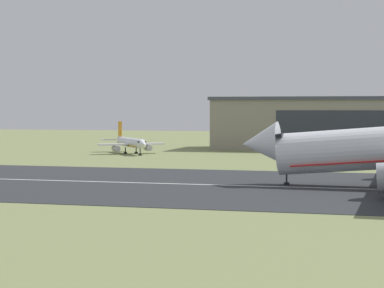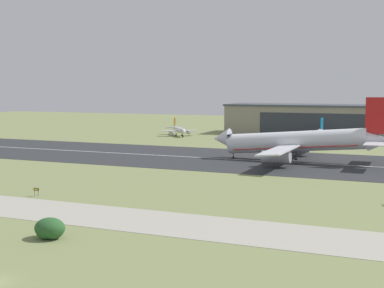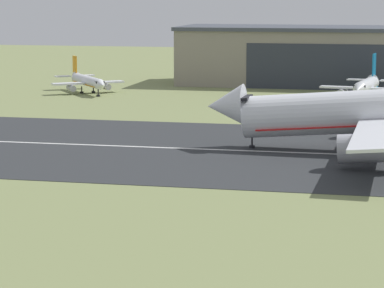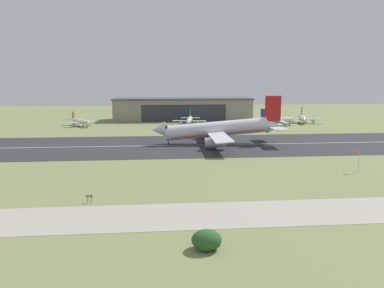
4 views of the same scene
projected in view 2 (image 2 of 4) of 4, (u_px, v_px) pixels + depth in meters
name	position (u px, v px, depth m)	size (l,w,h in m)	color
ground_plane	(184.00, 194.00, 112.12)	(606.23, 606.23, 0.00)	#7A8451
runway_strip	(256.00, 161.00, 163.22)	(366.23, 52.32, 0.06)	#2B2D30
runway_centreline	(256.00, 160.00, 163.21)	(329.61, 0.70, 0.01)	silver
taxiway_road	(129.00, 219.00, 90.64)	(274.67, 14.52, 0.05)	#A8A393
hangar_building	(322.00, 120.00, 251.85)	(89.60, 25.87, 14.31)	gray
airplane_landing	(296.00, 142.00, 160.13)	(54.71, 56.34, 19.53)	silver
airplane_parked_west	(316.00, 134.00, 225.21)	(19.86, 21.02, 9.21)	silver
airplane_parked_east	(179.00, 130.00, 246.81)	(17.95, 20.85, 7.87)	silver
shrub_clump	(50.00, 229.00, 78.77)	(4.70, 4.00, 3.09)	#285628
runway_sign	(36.00, 190.00, 109.67)	(1.26, 0.13, 1.70)	#4C4C51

